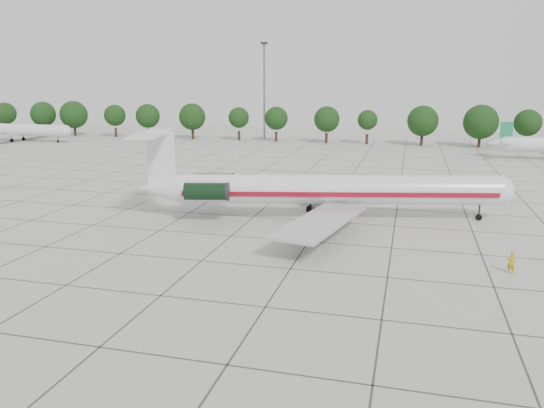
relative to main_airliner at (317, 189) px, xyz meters
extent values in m
plane|color=#B8B8B0|center=(0.73, -8.83, -3.52)|extent=(260.00, 260.00, 0.00)
cube|color=#383838|center=(0.73, 6.17, -3.52)|extent=(170.00, 170.00, 0.02)
cylinder|color=silver|center=(2.30, 0.54, -0.03)|extent=(35.72, 11.37, 3.29)
sphere|color=silver|center=(19.79, 4.62, -0.03)|extent=(3.29, 3.29, 3.29)
cone|color=silver|center=(-17.61, -4.11, -0.03)|extent=(5.61, 4.34, 3.29)
cube|color=maroon|center=(1.92, 2.16, -0.28)|extent=(34.02, 8.00, 0.55)
cube|color=maroon|center=(2.68, -1.08, -0.28)|extent=(34.02, 8.00, 0.55)
cube|color=#B7BABC|center=(-2.17, 8.71, -1.38)|extent=(12.85, 14.60, 0.30)
cube|color=#B7BABC|center=(1.92, -8.77, -1.38)|extent=(7.57, 15.59, 0.30)
cube|color=black|center=(-12.29, -0.57, 0.27)|extent=(2.43, 1.76, 0.25)
cylinder|color=black|center=(-12.45, 0.11, 0.27)|extent=(5.09, 2.93, 1.90)
cube|color=black|center=(-11.27, -4.94, 0.27)|extent=(2.43, 1.76, 0.25)
cylinder|color=black|center=(-11.11, -5.62, 0.27)|extent=(5.09, 2.93, 1.90)
cube|color=silver|center=(-17.13, -4.00, 3.46)|extent=(3.17, 1.00, 5.99)
cube|color=silver|center=(-17.81, -4.16, 6.25)|extent=(5.64, 12.34, 0.22)
cylinder|color=black|center=(17.85, 4.17, -2.58)|extent=(0.24, 0.24, 1.90)
cylinder|color=black|center=(17.85, 4.17, -3.17)|extent=(0.74, 0.43, 0.70)
cylinder|color=black|center=(-1.20, 2.38, -2.23)|extent=(0.29, 0.29, 1.80)
cylinder|color=black|center=(-1.20, 2.38, -3.02)|extent=(1.11, 0.81, 1.00)
cylinder|color=black|center=(-0.02, -2.67, -2.23)|extent=(0.29, 0.29, 1.80)
cylinder|color=black|center=(-0.02, -2.67, -3.02)|extent=(1.11, 0.81, 1.00)
imported|color=#BB970B|center=(18.44, -13.16, -2.63)|extent=(0.71, 0.52, 1.80)
cylinder|color=silver|center=(-88.99, 59.65, -0.52)|extent=(27.20, 3.00, 3.00)
cube|color=#B7BABC|center=(-89.99, 59.65, -1.72)|extent=(3.50, 27.20, 0.25)
cylinder|color=black|center=(-89.99, 61.85, -3.12)|extent=(0.80, 0.45, 0.80)
cylinder|color=black|center=(-89.99, 57.45, -3.12)|extent=(0.80, 0.45, 0.80)
cube|color=#1B7D53|center=(28.42, 57.60, 2.08)|extent=(2.40, 0.25, 3.60)
cylinder|color=#332114|center=(-107.48, 76.17, -2.27)|extent=(0.70, 0.70, 2.50)
sphere|color=black|center=(-107.48, 76.17, 2.48)|extent=(6.44, 6.44, 6.44)
cylinder|color=#332114|center=(-94.29, 76.17, -2.27)|extent=(0.70, 0.70, 2.50)
sphere|color=black|center=(-94.29, 76.17, 2.48)|extent=(7.14, 7.14, 7.14)
cylinder|color=#332114|center=(-84.10, 76.17, -2.27)|extent=(0.70, 0.70, 2.50)
sphere|color=black|center=(-84.10, 76.17, 2.48)|extent=(7.79, 7.79, 7.79)
cylinder|color=#332114|center=(-70.91, 76.17, -2.27)|extent=(0.70, 0.70, 2.50)
sphere|color=black|center=(-70.91, 76.17, 2.48)|extent=(5.94, 5.94, 5.94)
cylinder|color=#332114|center=(-60.72, 76.17, -2.27)|extent=(0.70, 0.70, 2.50)
sphere|color=black|center=(-60.72, 76.17, 2.48)|extent=(6.57, 6.57, 6.57)
cylinder|color=#332114|center=(-47.53, 76.17, -2.27)|extent=(0.70, 0.70, 2.50)
sphere|color=black|center=(-47.53, 76.17, 2.48)|extent=(7.15, 7.15, 7.15)
cylinder|color=#332114|center=(-34.34, 76.17, -2.27)|extent=(0.70, 0.70, 2.50)
sphere|color=black|center=(-34.34, 76.17, 2.48)|extent=(5.43, 5.43, 5.43)
cylinder|color=#332114|center=(-24.15, 76.17, -2.27)|extent=(0.70, 0.70, 2.50)
sphere|color=black|center=(-24.15, 76.17, 2.48)|extent=(5.99, 5.99, 5.99)
cylinder|color=#332114|center=(-10.96, 76.17, -2.27)|extent=(0.70, 0.70, 2.50)
sphere|color=black|center=(-10.96, 76.17, 2.48)|extent=(6.50, 6.50, 6.50)
cylinder|color=#332114|center=(-0.77, 76.17, -2.27)|extent=(0.70, 0.70, 2.50)
sphere|color=black|center=(-0.77, 76.17, 2.48)|extent=(4.93, 4.93, 4.93)
cylinder|color=#332114|center=(12.42, 76.17, -2.27)|extent=(0.70, 0.70, 2.50)
sphere|color=black|center=(12.42, 76.17, 2.48)|extent=(7.40, 7.40, 7.40)
cylinder|color=#332114|center=(25.61, 76.17, -2.27)|extent=(0.70, 0.70, 2.50)
sphere|color=black|center=(25.61, 76.17, 2.48)|extent=(8.08, 8.08, 8.08)
cylinder|color=#332114|center=(35.80, 76.17, -2.27)|extent=(0.70, 0.70, 2.50)
sphere|color=black|center=(35.80, 76.17, 2.48)|extent=(6.17, 6.17, 6.17)
cylinder|color=slate|center=(-29.27, 83.17, 8.98)|extent=(0.56, 0.56, 25.00)
cube|color=black|center=(-29.27, 83.17, 21.68)|extent=(1.60, 1.60, 0.50)
camera|label=1|loc=(9.92, -57.98, 11.90)|focal=35.00mm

